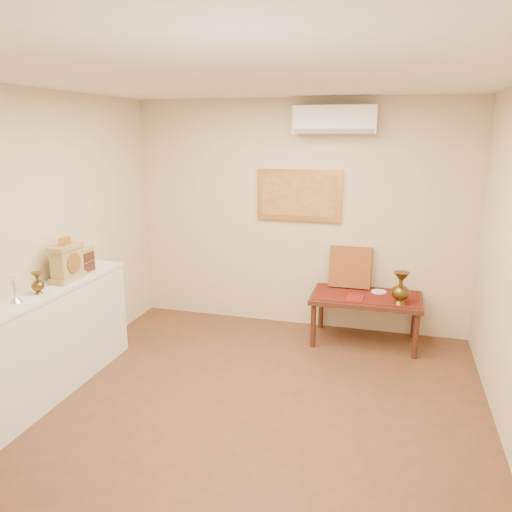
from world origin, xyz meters
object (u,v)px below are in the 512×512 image
(display_ledge, at_px, (51,341))
(wooden_chest, at_px, (83,260))
(mantel_clock, at_px, (67,262))
(low_table, at_px, (366,301))
(brass_urn_tall, at_px, (401,284))

(display_ledge, relative_size, wooden_chest, 8.28)
(wooden_chest, bearing_deg, display_ledge, -90.08)
(mantel_clock, xyz_separation_m, low_table, (2.64, 1.59, -0.67))
(mantel_clock, bearing_deg, wooden_chest, 96.27)
(wooden_chest, bearing_deg, mantel_clock, -83.73)
(brass_urn_tall, distance_m, display_ledge, 3.48)
(display_ledge, bearing_deg, low_table, 35.10)
(display_ledge, relative_size, low_table, 1.68)
(mantel_clock, xyz_separation_m, wooden_chest, (-0.03, 0.28, -0.05))
(brass_urn_tall, relative_size, mantel_clock, 1.03)
(mantel_clock, bearing_deg, display_ledge, -96.22)
(brass_urn_tall, distance_m, mantel_clock, 3.33)
(wooden_chest, relative_size, low_table, 0.20)
(mantel_clock, bearing_deg, brass_urn_tall, 25.06)
(wooden_chest, bearing_deg, low_table, 26.15)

